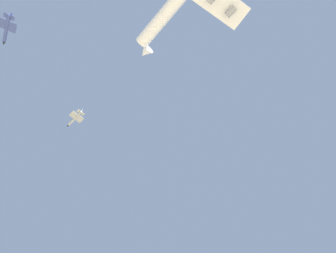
% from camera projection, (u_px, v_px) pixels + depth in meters
% --- Properties ---
extents(chase_jet_lead, '(11.74, 13.74, 4.00)m').
position_uv_depth(chase_jet_lead, '(7.00, 28.00, 140.99)').
color(chase_jet_lead, '#38478C').
extents(chase_jet_left_wing, '(14.34, 10.71, 4.00)m').
position_uv_depth(chase_jet_left_wing, '(75.00, 118.00, 189.39)').
color(chase_jet_left_wing, '#999EA3').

